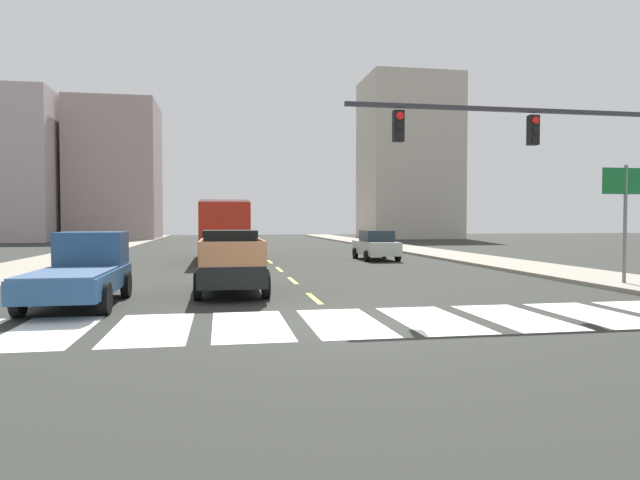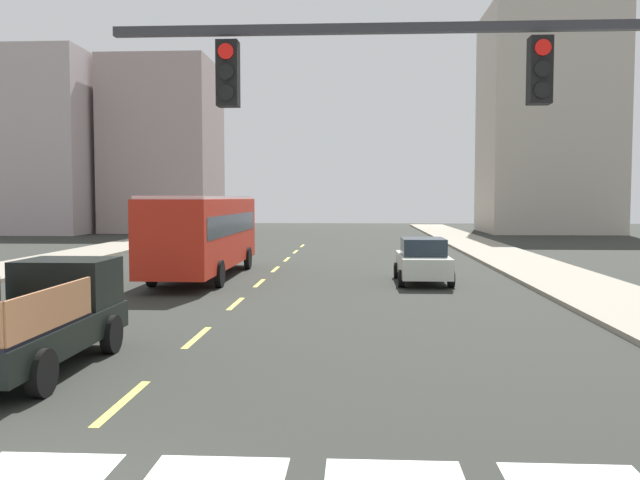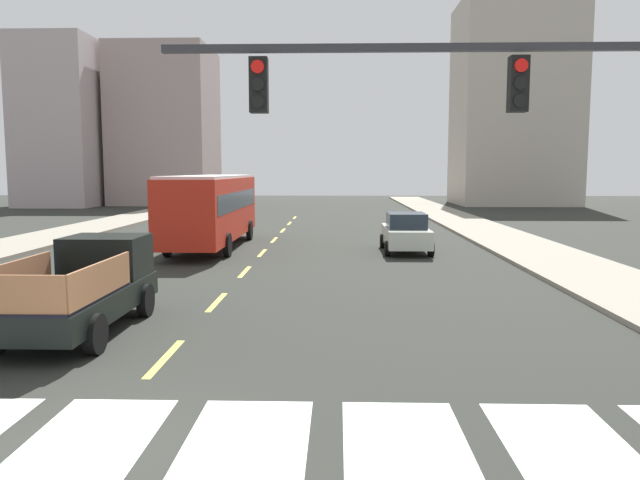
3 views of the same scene
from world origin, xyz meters
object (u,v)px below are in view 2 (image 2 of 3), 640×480
(city_bus, at_px, (204,230))
(sedan_near_right, at_px, (423,260))
(pickup_stakebed, at_px, (40,318))
(traffic_signal_gantry, at_px, (636,119))

(city_bus, distance_m, sedan_near_right, 8.88)
(pickup_stakebed, height_order, city_bus, city_bus)
(city_bus, bearing_deg, sedan_near_right, -9.07)
(pickup_stakebed, relative_size, traffic_signal_gantry, 0.52)
(sedan_near_right, distance_m, traffic_signal_gantry, 17.42)
(sedan_near_right, height_order, traffic_signal_gantry, traffic_signal_gantry)
(pickup_stakebed, relative_size, city_bus, 0.48)
(city_bus, bearing_deg, traffic_signal_gantry, -63.16)
(pickup_stakebed, bearing_deg, sedan_near_right, 56.14)
(pickup_stakebed, distance_m, city_bus, 14.50)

